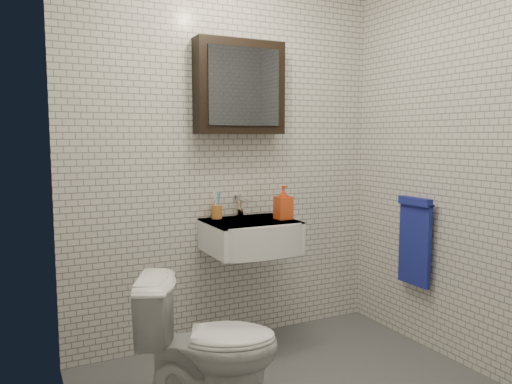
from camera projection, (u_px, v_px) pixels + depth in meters
room_shell at (311, 119)px, 2.41m from camera, size 2.22×2.02×2.51m
washbasin at (253, 236)px, 3.16m from camera, size 0.55×0.50×0.20m
faucet at (240, 207)px, 3.32m from camera, size 0.06×0.20×0.15m
mirror_cabinet at (240, 87)px, 3.23m from camera, size 0.60×0.15×0.60m
towel_rail at (415, 238)px, 3.26m from camera, size 0.09×0.30×0.58m
toothbrush_cup at (217, 211)px, 3.26m from camera, size 0.08×0.08×0.20m
soap_bottle at (283, 202)px, 3.23m from camera, size 0.10×0.10×0.22m
toilet at (209, 344)px, 2.49m from camera, size 0.79×0.64×0.70m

